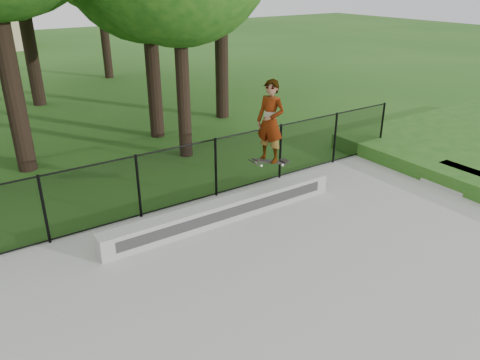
% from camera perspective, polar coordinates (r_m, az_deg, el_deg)
% --- Properties ---
extents(grind_ledge, '(5.75, 0.40, 0.47)m').
position_cam_1_polar(grind_ledge, '(10.41, -1.86, -3.73)').
color(grind_ledge, '#A7A7A2').
rests_on(grind_ledge, concrete_slab).
extents(skater_airborne, '(0.81, 0.76, 2.01)m').
position_cam_1_polar(skater_airborne, '(10.20, 3.72, 6.98)').
color(skater_airborne, black).
rests_on(skater_airborne, ground).
extents(chainlink_fence, '(16.06, 0.06, 1.50)m').
position_cam_1_polar(chainlink_fence, '(10.57, -12.27, -0.77)').
color(chainlink_fence, black).
rests_on(chainlink_fence, concrete_slab).
extents(concrete_steps, '(1.07, 1.20, 0.45)m').
position_cam_1_polar(concrete_steps, '(13.52, 24.80, 0.07)').
color(concrete_steps, '#ABABA6').
rests_on(concrete_steps, ground).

